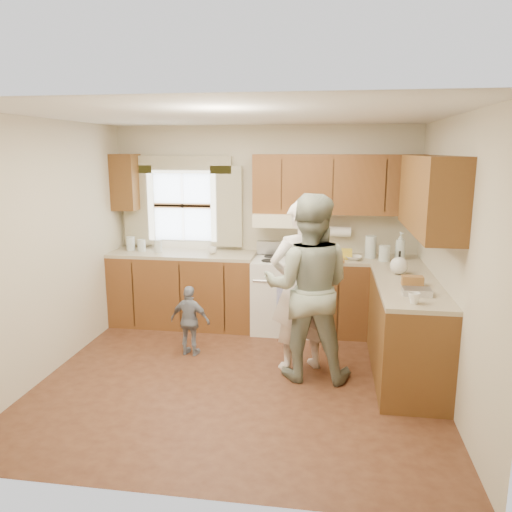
% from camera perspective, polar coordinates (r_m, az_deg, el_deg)
% --- Properties ---
extents(room, '(3.80, 3.80, 3.80)m').
position_cam_1_polar(room, '(4.65, -1.95, 0.23)').
color(room, '#422214').
rests_on(room, ground).
extents(kitchen_fixtures, '(3.80, 2.25, 2.15)m').
position_cam_1_polar(kitchen_fixtures, '(5.72, 6.11, -1.82)').
color(kitchen_fixtures, '#4E2D10').
rests_on(kitchen_fixtures, ground).
extents(stove, '(0.76, 0.67, 1.07)m').
position_cam_1_polar(stove, '(6.18, 3.28, -4.29)').
color(stove, silver).
rests_on(stove, ground).
extents(woman_left, '(0.76, 0.67, 1.74)m').
position_cam_1_polar(woman_left, '(4.99, 5.06, -3.47)').
color(woman_left, silver).
rests_on(woman_left, ground).
extents(woman_right, '(0.89, 0.70, 1.81)m').
position_cam_1_polar(woman_right, '(4.82, 5.96, -3.63)').
color(woman_right, '#2B442F').
rests_on(woman_right, ground).
extents(child, '(0.48, 0.26, 0.78)m').
position_cam_1_polar(child, '(5.49, -7.52, -7.35)').
color(child, gray).
rests_on(child, ground).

